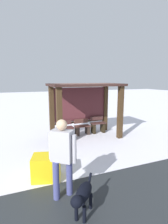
# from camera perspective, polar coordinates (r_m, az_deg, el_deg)

# --- Properties ---
(ground_plane) EXTENTS (60.00, 60.00, 0.00)m
(ground_plane) POSITION_cam_1_polar(r_m,az_deg,el_deg) (8.06, 0.47, -7.95)
(ground_plane) COLOR white
(bus_shelter) EXTENTS (3.07, 1.73, 2.36)m
(bus_shelter) POSITION_cam_1_polar(r_m,az_deg,el_deg) (7.86, -0.01, 4.35)
(bus_shelter) COLOR #392816
(bus_shelter) RESTS_ON ground
(bench_left_inside) EXTENTS (0.71, 0.41, 0.71)m
(bench_left_inside) POSITION_cam_1_polar(r_m,az_deg,el_deg) (8.07, -5.95, -5.83)
(bench_left_inside) COLOR #4E2C2B
(bench_left_inside) RESTS_ON ground
(bench_center_inside) EXTENTS (0.71, 0.40, 0.71)m
(bench_center_inside) POSITION_cam_1_polar(r_m,az_deg,el_deg) (8.32, -0.57, -5.30)
(bench_center_inside) COLOR #533029
(bench_center_inside) RESTS_ON ground
(bench_right_inside) EXTENTS (0.71, 0.40, 0.78)m
(bench_right_inside) POSITION_cam_1_polar(r_m,az_deg,el_deg) (8.63, 4.46, -4.48)
(bench_right_inside) COLOR #442826
(bench_right_inside) RESTS_ON ground
(person_walking) EXTENTS (0.54, 0.49, 1.74)m
(person_walking) POSITION_cam_1_polar(r_m,az_deg,el_deg) (3.88, -6.94, -12.72)
(person_walking) COLOR #ADABB5
(person_walking) RESTS_ON ground
(dog) EXTENTS (0.67, 0.74, 0.64)m
(dog) POSITION_cam_1_polar(r_m,az_deg,el_deg) (3.63, -0.37, -24.97)
(dog) COLOR black
(dog) RESTS_ON ground
(grit_bin) EXTENTS (0.83, 0.74, 0.63)m
(grit_bin) POSITION_cam_1_polar(r_m,az_deg,el_deg) (4.91, -11.95, -16.89)
(grit_bin) COLOR yellow
(grit_bin) RESTS_ON ground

